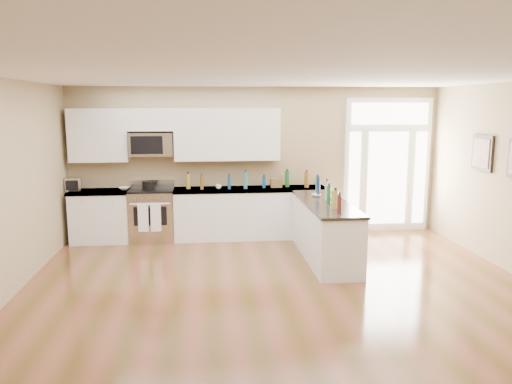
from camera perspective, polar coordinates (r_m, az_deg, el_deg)
ground at (r=6.02m, az=4.16°, el=-14.25°), size 8.00×8.00×0.00m
room_shell at (r=5.55m, az=4.38°, el=2.08°), size 8.00×8.00×8.00m
back_cabinet_left at (r=9.51m, az=-17.18°, el=-2.82°), size 1.10×0.66×0.94m
back_cabinet_right at (r=9.36m, az=-0.64°, el=-2.58°), size 2.85×0.66×0.94m
peninsula_cabinet at (r=8.14m, az=7.91°, el=-4.61°), size 0.69×2.32×0.94m
upper_cabinet_left at (r=9.45m, az=-17.53°, el=6.20°), size 1.04×0.33×0.95m
upper_cabinet_right at (r=9.27m, az=-3.32°, el=6.58°), size 1.94×0.33×0.95m
upper_cabinet_short at (r=9.30m, az=-11.95°, el=8.09°), size 0.82×0.33×0.40m
microwave at (r=9.28m, az=-11.88°, el=5.37°), size 0.78×0.41×0.42m
entry_door at (r=10.07m, az=14.74°, el=2.97°), size 1.70×0.10×2.60m
wall_art_near at (r=8.84m, az=24.44°, el=4.09°), size 0.05×0.58×0.58m
kitchen_range at (r=9.36m, az=-11.78°, el=-2.53°), size 0.80×0.71×1.08m
stockpot at (r=9.21m, az=-12.19°, el=0.78°), size 0.26×0.26×0.17m
toaster_oven at (r=9.55m, az=-20.14°, el=0.84°), size 0.29×0.24×0.23m
cardboard_box at (r=9.36m, az=2.33°, el=1.08°), size 0.21×0.16×0.17m
bowl_left at (r=9.39m, az=-14.85°, el=0.40°), size 0.20×0.20×0.05m
bowl_peninsula at (r=8.45m, az=6.90°, el=-0.36°), size 0.19×0.19×0.05m
cup_counter at (r=9.19m, az=-4.30°, el=0.62°), size 0.12×0.12×0.08m
counter_bottles at (r=8.68m, az=2.88°, el=0.75°), size 2.33×2.44×0.32m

